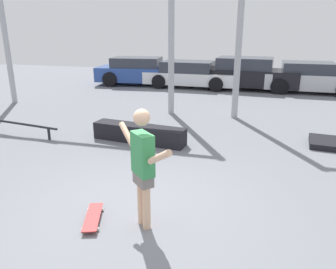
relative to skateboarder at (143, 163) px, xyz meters
The scene contains 10 objects.
ground_plane 1.09m from the skateboarder, 128.01° to the left, with size 36.00×36.00×0.00m, color slate.
skateboarder is the anchor object (origin of this frame).
skateboard 1.22m from the skateboarder, behind, with size 0.46×0.81×0.08m.
grind_box 3.84m from the skateboarder, 111.35° to the left, with size 2.43×0.48×0.43m, color black.
grind_rail 5.94m from the skateboarder, 146.97° to the left, with size 3.08×0.50×0.34m.
canopy_support_left 8.28m from the skateboarder, 124.39° to the left, with size 6.51×0.20×5.22m.
parked_car_blue 12.63m from the skateboarder, 110.38° to the left, with size 4.47×2.23×1.37m.
parked_car_white 11.99m from the skateboarder, 98.57° to the left, with size 4.46×2.05×1.25m.
parked_car_black 12.10m from the skateboarder, 85.61° to the left, with size 4.64×2.23×1.46m.
parked_car_silver 12.51m from the skateboarder, 72.96° to the left, with size 3.99×2.05×1.33m.
Camera 1 is at (1.72, -4.29, 2.77)m, focal length 35.00 mm.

